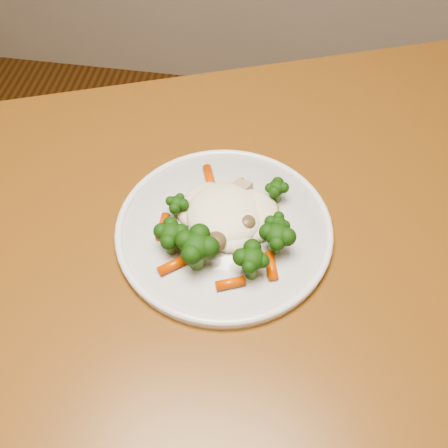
% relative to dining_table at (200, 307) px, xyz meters
% --- Properties ---
extents(dining_table, '(1.27, 1.07, 0.75)m').
position_rel_dining_table_xyz_m(dining_table, '(0.00, 0.00, 0.00)').
color(dining_table, brown).
rests_on(dining_table, ground).
extents(plate, '(0.27, 0.27, 0.01)m').
position_rel_dining_table_xyz_m(plate, '(0.03, 0.05, 0.12)').
color(plate, white).
rests_on(plate, dining_table).
extents(meal, '(0.17, 0.19, 0.05)m').
position_rel_dining_table_xyz_m(meal, '(0.03, 0.04, 0.14)').
color(meal, '#F7ECC6').
rests_on(meal, plate).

